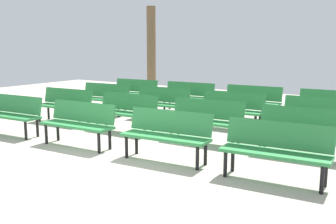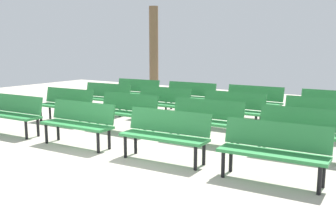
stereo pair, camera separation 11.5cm
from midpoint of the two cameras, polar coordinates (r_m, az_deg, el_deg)
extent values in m
plane|color=#B2A899|center=(6.40, -15.69, -8.90)|extent=(24.00, 24.00, 0.00)
cube|color=#2D8442|center=(9.49, -21.70, -0.48)|extent=(1.62, 0.54, 0.05)
cube|color=#2D8442|center=(9.58, -20.86, 1.15)|extent=(1.60, 0.22, 0.40)
cylinder|color=black|center=(8.90, -19.64, -2.50)|extent=(0.06, 0.06, 0.40)
cylinder|color=black|center=(9.10, -18.10, -2.14)|extent=(0.06, 0.06, 0.40)
cube|color=#2D8442|center=(7.97, -12.82, -1.88)|extent=(1.62, 0.52, 0.05)
cube|color=#2D8442|center=(8.07, -11.90, 0.06)|extent=(1.60, 0.20, 0.40)
cylinder|color=black|center=(8.41, -16.96, -3.04)|extent=(0.06, 0.06, 0.40)
cylinder|color=black|center=(7.45, -9.72, -4.40)|extent=(0.06, 0.06, 0.40)
cylinder|color=black|center=(8.62, -15.38, -2.66)|extent=(0.06, 0.06, 0.40)
cylinder|color=black|center=(7.68, -8.16, -3.92)|extent=(0.06, 0.06, 0.40)
cube|color=#2D8442|center=(6.77, -0.20, -3.71)|extent=(1.63, 0.55, 0.05)
cube|color=#2D8442|center=(6.89, 0.64, -1.39)|extent=(1.60, 0.23, 0.40)
cylinder|color=black|center=(7.07, -5.78, -5.08)|extent=(0.06, 0.06, 0.40)
cylinder|color=black|center=(6.38, 4.55, -6.72)|extent=(0.06, 0.06, 0.40)
cylinder|color=black|center=(7.32, -4.31, -4.53)|extent=(0.06, 0.06, 0.40)
cylinder|color=black|center=(6.66, 5.74, -6.02)|extent=(0.06, 0.06, 0.40)
cube|color=#2D8442|center=(5.97, 15.48, -5.94)|extent=(1.62, 0.54, 0.05)
cube|color=#2D8442|center=(6.10, 16.08, -3.26)|extent=(1.60, 0.22, 0.40)
cylinder|color=black|center=(6.10, 8.58, -7.59)|extent=(0.06, 0.06, 0.40)
cylinder|color=black|center=(5.76, 21.77, -9.26)|extent=(0.06, 0.06, 0.40)
cylinder|color=black|center=(6.39, 9.66, -6.82)|extent=(0.06, 0.06, 0.40)
cylinder|color=black|center=(6.06, 22.25, -8.34)|extent=(0.06, 0.06, 0.40)
cube|color=#2D8442|center=(10.44, -14.65, 0.80)|extent=(1.62, 0.53, 0.05)
cube|color=#2D8442|center=(10.55, -13.94, 2.26)|extent=(1.60, 0.22, 0.40)
cylinder|color=black|center=(10.88, -17.79, -0.21)|extent=(0.06, 0.06, 0.40)
cylinder|color=black|center=(9.89, -12.39, -0.95)|extent=(0.06, 0.06, 0.40)
cylinder|color=black|center=(11.09, -16.56, 0.03)|extent=(0.06, 0.06, 0.40)
cylinder|color=black|center=(10.12, -11.16, -0.66)|extent=(0.06, 0.06, 0.40)
cube|color=#2D8442|center=(9.15, -6.02, -0.18)|extent=(1.61, 0.47, 0.05)
cube|color=#2D8442|center=(9.27, -5.27, 1.49)|extent=(1.60, 0.16, 0.40)
cylinder|color=black|center=(9.53, -9.88, -1.27)|extent=(0.06, 0.06, 0.40)
cylinder|color=black|center=(8.65, -3.04, -2.26)|extent=(0.06, 0.06, 0.40)
cylinder|color=black|center=(9.76, -8.61, -0.97)|extent=(0.06, 0.06, 0.40)
cylinder|color=black|center=(8.91, -1.84, -1.90)|extent=(0.06, 0.06, 0.40)
cube|color=#2D8442|center=(8.13, 5.63, -1.45)|extent=(1.62, 0.51, 0.05)
cube|color=#2D8442|center=(8.26, 6.27, 0.45)|extent=(1.60, 0.19, 0.40)
cylinder|color=black|center=(8.36, 0.81, -2.68)|extent=(0.06, 0.06, 0.40)
cylinder|color=black|center=(7.76, 9.74, -3.82)|extent=(0.06, 0.06, 0.40)
cylinder|color=black|center=(8.63, 1.90, -2.28)|extent=(0.06, 0.06, 0.40)
cylinder|color=black|center=(8.05, 10.60, -3.35)|extent=(0.06, 0.06, 0.40)
cube|color=#2D8442|center=(7.46, 19.21, -3.00)|extent=(1.63, 0.55, 0.05)
cube|color=#2D8442|center=(7.60, 19.60, -0.90)|extent=(1.60, 0.24, 0.40)
cylinder|color=black|center=(7.51, 13.62, -4.42)|extent=(0.06, 0.06, 0.40)
cylinder|color=black|center=(7.81, 14.28, -3.90)|extent=(0.06, 0.06, 0.40)
cube|color=#2D8442|center=(11.57, -9.08, 1.86)|extent=(1.62, 0.54, 0.05)
cube|color=#2D8442|center=(11.69, -8.49, 3.17)|extent=(1.60, 0.22, 0.40)
cylinder|color=black|center=(11.94, -12.13, 0.90)|extent=(0.06, 0.06, 0.40)
cylinder|color=black|center=(11.05, -6.77, 0.34)|extent=(0.06, 0.06, 0.40)
cylinder|color=black|center=(12.17, -11.12, 1.11)|extent=(0.06, 0.06, 0.40)
cylinder|color=black|center=(11.30, -5.79, 0.57)|extent=(0.06, 0.06, 0.40)
cube|color=#2D8442|center=(10.44, -0.79, 1.12)|extent=(1.61, 0.49, 0.05)
cube|color=#2D8442|center=(10.57, -0.20, 2.57)|extent=(1.60, 0.17, 0.40)
cylinder|color=black|center=(10.74, -4.38, 0.11)|extent=(0.06, 0.06, 0.40)
cylinder|color=black|center=(9.98, 2.08, -0.62)|extent=(0.06, 0.06, 0.40)
cylinder|color=black|center=(11.00, -3.39, 0.35)|extent=(0.06, 0.06, 0.40)
cylinder|color=black|center=(10.25, 2.98, -0.35)|extent=(0.06, 0.06, 0.40)
cube|color=#2D8442|center=(9.54, 9.45, 0.14)|extent=(1.61, 0.48, 0.05)
cube|color=#2D8442|center=(9.68, 9.96, 1.74)|extent=(1.60, 0.17, 0.40)
cylinder|color=black|center=(9.73, 5.25, -0.94)|extent=(0.06, 0.06, 0.40)
cylinder|color=black|center=(9.18, 13.03, -1.80)|extent=(0.06, 0.06, 0.40)
cylinder|color=black|center=(10.01, 6.09, -0.64)|extent=(0.06, 0.06, 0.40)
cylinder|color=black|center=(9.48, 13.68, -1.46)|extent=(0.06, 0.06, 0.40)
cube|color=#2D8442|center=(9.00, 21.57, -1.00)|extent=(1.61, 0.47, 0.05)
cube|color=#2D8442|center=(9.15, 21.92, 0.71)|extent=(1.60, 0.15, 0.40)
cylinder|color=black|center=(9.05, 16.94, -2.15)|extent=(0.06, 0.06, 0.40)
cylinder|color=black|center=(9.35, 17.49, -1.80)|extent=(0.06, 0.06, 0.40)
cube|color=#2D8442|center=(12.81, -4.60, 2.72)|extent=(1.63, 0.54, 0.05)
cube|color=#2D8442|center=(12.95, -4.11, 3.90)|extent=(1.60, 0.23, 0.40)
cylinder|color=black|center=(13.13, -7.50, 1.84)|extent=(0.06, 0.06, 0.40)
cylinder|color=black|center=(12.33, -2.35, 1.39)|extent=(0.06, 0.06, 0.40)
cylinder|color=black|center=(13.38, -6.66, 2.01)|extent=(0.06, 0.06, 0.40)
cylinder|color=black|center=(12.59, -1.56, 1.58)|extent=(0.06, 0.06, 0.40)
cube|color=#2D8442|center=(11.78, 3.28, 2.11)|extent=(1.62, 0.51, 0.05)
cube|color=#2D8442|center=(11.93, 3.74, 3.39)|extent=(1.60, 0.20, 0.40)
cylinder|color=black|center=(12.02, -0.04, 1.19)|extent=(0.06, 0.06, 0.40)
cylinder|color=black|center=(11.36, 6.00, 0.62)|extent=(0.06, 0.06, 0.40)
cylinder|color=black|center=(12.29, 0.74, 1.38)|extent=(0.06, 0.06, 0.40)
cylinder|color=black|center=(11.65, 6.68, 0.84)|extent=(0.06, 0.06, 0.40)
cube|color=#2D8442|center=(11.03, 12.49, 1.36)|extent=(1.61, 0.49, 0.05)
cube|color=#2D8442|center=(11.18, 12.89, 2.72)|extent=(1.60, 0.17, 0.40)
cylinder|color=black|center=(11.17, 8.79, 0.40)|extent=(0.06, 0.06, 0.40)
cylinder|color=black|center=(10.70, 15.67, -0.27)|extent=(0.06, 0.06, 0.40)
cylinder|color=black|center=(11.46, 9.43, 0.62)|extent=(0.06, 0.06, 0.40)
cylinder|color=black|center=(11.00, 16.16, -0.02)|extent=(0.06, 0.06, 0.40)
cube|color=#2D8442|center=(10.53, 23.07, 0.39)|extent=(1.61, 0.49, 0.05)
cube|color=#2D8442|center=(10.69, 23.34, 1.84)|extent=(1.60, 0.17, 0.40)
cylinder|color=black|center=(10.54, 19.10, -0.60)|extent=(0.06, 0.06, 0.40)
cylinder|color=black|center=(10.85, 19.49, -0.34)|extent=(0.06, 0.06, 0.40)
cylinder|color=brown|center=(15.62, -1.88, 8.84)|extent=(0.36, 0.36, 3.47)
camera|label=1|loc=(0.06, -89.62, 0.07)|focal=41.78mm
camera|label=2|loc=(0.06, 90.38, -0.07)|focal=41.78mm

